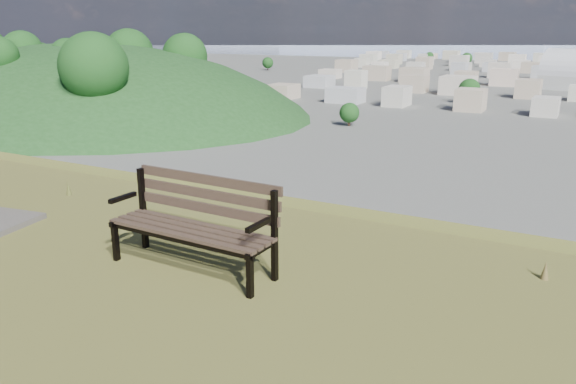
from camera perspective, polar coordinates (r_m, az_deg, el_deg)
The scene contains 4 objects.
park_bench at distance 5.59m, azimuth -9.34°, elevation -2.66°, with size 1.76×0.61×0.91m.
green_wooded_hill at distance 203.06m, azimuth -19.66°, elevation 7.57°, with size 180.93×144.74×90.47m.
city_trees at distance 323.40m, azimuth 23.84°, elevation 10.87°, with size 406.52×387.20×9.98m.
far_hills at distance 1406.67m, azimuth 26.93°, elevation 14.44°, with size 2050.00×340.00×60.00m.
Camera 1 is at (2.60, -2.31, 27.30)m, focal length 35.00 mm.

